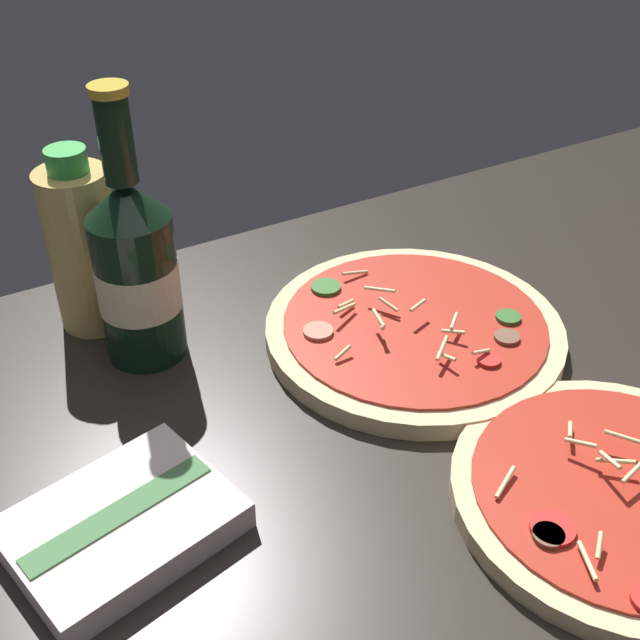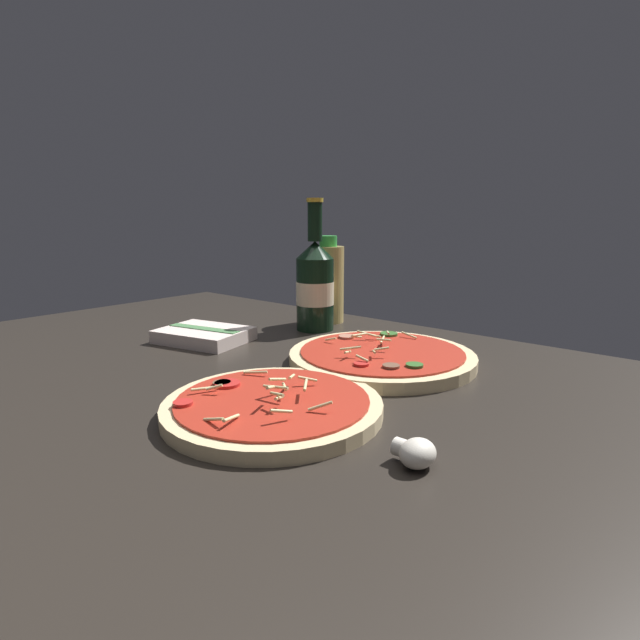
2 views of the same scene
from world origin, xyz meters
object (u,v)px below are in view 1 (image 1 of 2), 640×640
Objects in this scene: beer_bottle at (136,268)px; dish_towel at (122,524)px; pizza_near at (620,496)px; oil_bottle at (83,247)px; pizza_far at (414,330)px.

dish_towel is (-9.37, -20.79, -8.18)cm from beer_bottle.
pizza_near is 1.45× the size of dish_towel.
pizza_near is 37.83cm from dish_towel.
oil_bottle is 30.05cm from dish_towel.
pizza_far is 1.57× the size of oil_bottle.
beer_bottle reaches higher than pizza_far.
pizza_near is at bearing -55.91° from beer_bottle.
beer_bottle is 1.46× the size of dish_towel.
pizza_near reaches higher than dish_towel.
oil_bottle is at bearing 76.93° from dish_towel.
oil_bottle is (-27.69, 44.38, 7.64)cm from pizza_near.
oil_bottle is (-2.79, 7.59, -0.80)cm from beer_bottle.
beer_bottle is at bearing 65.73° from dish_towel.
pizza_far is 27.39cm from beer_bottle.
beer_bottle is 8.12cm from oil_bottle.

